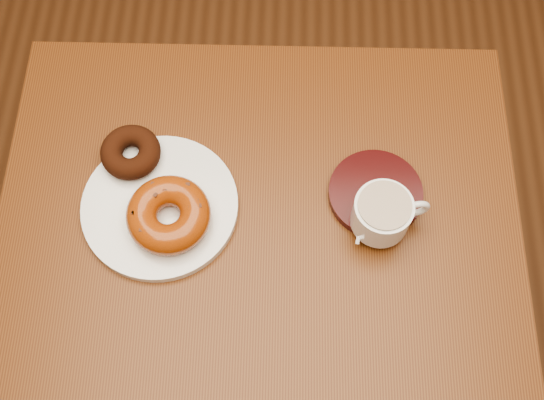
{
  "coord_description": "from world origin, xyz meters",
  "views": [
    {
      "loc": [
        -0.25,
        -0.52,
        1.68
      ],
      "look_at": [
        -0.26,
        -0.1,
        0.76
      ],
      "focal_mm": 45.0,
      "sensor_mm": 36.0,
      "label": 1
    }
  ],
  "objects_px": {
    "donut_plate": "(160,206)",
    "saucer": "(375,193)",
    "cafe_table": "(260,233)",
    "coffee_cup": "(383,213)"
  },
  "relations": [
    {
      "from": "cafe_table",
      "to": "saucer",
      "type": "height_order",
      "value": "saucer"
    },
    {
      "from": "saucer",
      "to": "coffee_cup",
      "type": "height_order",
      "value": "coffee_cup"
    },
    {
      "from": "donut_plate",
      "to": "saucer",
      "type": "bearing_deg",
      "value": 5.61
    },
    {
      "from": "saucer",
      "to": "coffee_cup",
      "type": "xyz_separation_m",
      "value": [
        0.0,
        -0.05,
        0.04
      ]
    },
    {
      "from": "coffee_cup",
      "to": "donut_plate",
      "type": "bearing_deg",
      "value": 167.2
    },
    {
      "from": "cafe_table",
      "to": "coffee_cup",
      "type": "bearing_deg",
      "value": -9.12
    },
    {
      "from": "donut_plate",
      "to": "coffee_cup",
      "type": "distance_m",
      "value": 0.33
    },
    {
      "from": "saucer",
      "to": "coffee_cup",
      "type": "bearing_deg",
      "value": -84.84
    },
    {
      "from": "cafe_table",
      "to": "coffee_cup",
      "type": "relative_size",
      "value": 7.05
    },
    {
      "from": "cafe_table",
      "to": "saucer",
      "type": "relative_size",
      "value": 5.58
    }
  ]
}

